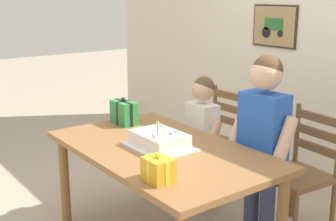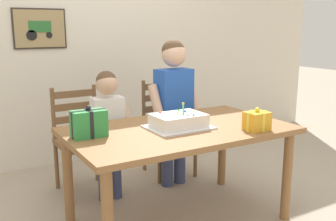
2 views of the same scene
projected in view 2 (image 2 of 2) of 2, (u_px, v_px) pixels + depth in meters
ground_plane at (178, 220)px, 2.93m from camera, size 20.00×20.00×0.00m
back_wall at (92, 39)px, 4.13m from camera, size 6.40×0.11×2.60m
dining_table at (179, 139)px, 2.79m from camera, size 1.59×0.93×0.73m
birthday_cake at (179, 121)px, 2.75m from camera, size 0.44×0.34×0.19m
gift_box_red_large at (89, 124)px, 2.52m from camera, size 0.23×0.13×0.21m
gift_box_beside_cake at (257, 121)px, 2.69m from camera, size 0.17×0.14×0.17m
chair_left at (81, 140)px, 3.38m from camera, size 0.43×0.43×0.92m
chair_right at (167, 127)px, 3.81m from camera, size 0.46×0.46×0.92m
child_older at (174, 99)px, 3.44m from camera, size 0.49×0.28×1.33m
child_younger at (108, 123)px, 3.16m from camera, size 0.40×0.23×1.09m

